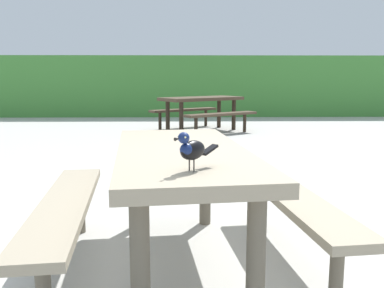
% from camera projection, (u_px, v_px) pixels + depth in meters
% --- Properties ---
extents(ground_plane, '(60.00, 60.00, 0.00)m').
position_uv_depth(ground_plane, '(200.00, 268.00, 2.55)').
color(ground_plane, '#B7B5AD').
extents(hedge_wall, '(28.00, 1.53, 1.79)m').
position_uv_depth(hedge_wall, '(186.00, 86.00, 12.87)').
color(hedge_wall, '#428438').
rests_on(hedge_wall, ground).
extents(picnic_table_foreground, '(1.87, 1.89, 0.74)m').
position_uv_depth(picnic_table_foreground, '(182.00, 178.00, 2.54)').
color(picnic_table_foreground, gray).
rests_on(picnic_table_foreground, ground).
extents(bird_grackle, '(0.21, 0.23, 0.18)m').
position_uv_depth(bird_grackle, '(191.00, 149.00, 1.88)').
color(bird_grackle, black).
rests_on(bird_grackle, picnic_table_foreground).
extents(picnic_table_mid_left, '(2.35, 2.35, 0.74)m').
position_uv_depth(picnic_table_mid_left, '(201.00, 105.00, 9.06)').
color(picnic_table_mid_left, '#473828').
rests_on(picnic_table_mid_left, ground).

